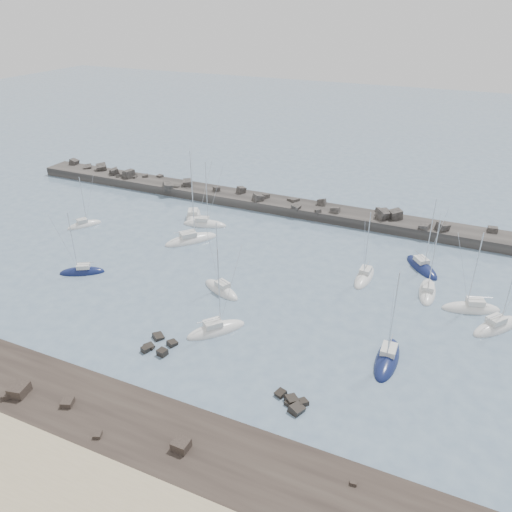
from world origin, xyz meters
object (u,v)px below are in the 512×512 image
(sailboat_4, at_px, (205,224))
(sailboat_0, at_px, (84,225))
(sailboat_1, at_px, (193,217))
(sailboat_9, at_px, (471,309))
(sailboat_13, at_px, (387,359))
(sailboat_12, at_px, (496,327))
(sailboat_7, at_px, (216,330))
(sailboat_2, at_px, (82,272))
(sailboat_6, at_px, (364,277))
(sailboat_5, at_px, (221,290))
(sailboat_8, at_px, (422,267))
(sailboat_10, at_px, (427,292))
(sailboat_3, at_px, (191,240))

(sailboat_4, bearing_deg, sailboat_0, -154.78)
(sailboat_4, bearing_deg, sailboat_1, 148.28)
(sailboat_9, relative_size, sailboat_13, 0.95)
(sailboat_9, relative_size, sailboat_12, 0.97)
(sailboat_7, xyz_separation_m, sailboat_13, (21.05, 3.19, -0.00))
(sailboat_7, xyz_separation_m, sailboat_12, (32.62, 15.45, 0.01))
(sailboat_2, distance_m, sailboat_9, 57.06)
(sailboat_1, bearing_deg, sailboat_6, -15.03)
(sailboat_5, xyz_separation_m, sailboat_12, (36.55, 6.52, 0.01))
(sailboat_7, xyz_separation_m, sailboat_8, (21.60, 27.84, -0.00))
(sailboat_7, xyz_separation_m, sailboat_9, (29.39, 18.58, 0.01))
(sailboat_6, bearing_deg, sailboat_10, -2.69)
(sailboat_4, xyz_separation_m, sailboat_7, (17.59, -28.26, 0.01))
(sailboat_0, distance_m, sailboat_2, 18.26)
(sailboat_12, xyz_separation_m, sailboat_13, (-11.57, -12.26, -0.01))
(sailboat_2, bearing_deg, sailboat_13, -1.97)
(sailboat_0, distance_m, sailboat_10, 61.16)
(sailboat_6, xyz_separation_m, sailboat_10, (9.26, -0.44, -0.00))
(sailboat_0, xyz_separation_m, sailboat_6, (51.87, 2.31, 0.00))
(sailboat_0, relative_size, sailboat_5, 0.89)
(sailboat_3, distance_m, sailboat_13, 41.66)
(sailboat_9, height_order, sailboat_10, sailboat_9)
(sailboat_0, bearing_deg, sailboat_9, -0.15)
(sailboat_2, xyz_separation_m, sailboat_9, (55.37, 13.77, 0.02))
(sailboat_4, distance_m, sailboat_9, 47.97)
(sailboat_3, height_order, sailboat_9, sailboat_3)
(sailboat_0, relative_size, sailboat_8, 0.80)
(sailboat_3, relative_size, sailboat_12, 1.16)
(sailboat_2, xyz_separation_m, sailboat_12, (58.60, 10.64, 0.02))
(sailboat_2, relative_size, sailboat_9, 0.86)
(sailboat_3, distance_m, sailboat_6, 30.55)
(sailboat_3, xyz_separation_m, sailboat_5, (12.51, -12.44, 0.00))
(sailboat_1, height_order, sailboat_12, sailboat_1)
(sailboat_1, xyz_separation_m, sailboat_2, (-4.60, -25.80, -0.01))
(sailboat_0, relative_size, sailboat_9, 0.81)
(sailboat_7, bearing_deg, sailboat_0, 153.57)
(sailboat_0, xyz_separation_m, sailboat_5, (33.82, -9.83, 0.01))
(sailboat_6, distance_m, sailboat_12, 19.34)
(sailboat_4, distance_m, sailboat_13, 46.06)
(sailboat_1, height_order, sailboat_8, sailboat_1)
(sailboat_3, bearing_deg, sailboat_9, -3.48)
(sailboat_5, bearing_deg, sailboat_13, -12.94)
(sailboat_0, height_order, sailboat_6, sailboat_6)
(sailboat_1, height_order, sailboat_9, sailboat_1)
(sailboat_2, bearing_deg, sailboat_5, 10.59)
(sailboat_4, relative_size, sailboat_10, 1.08)
(sailboat_2, xyz_separation_m, sailboat_8, (47.58, 23.03, 0.01))
(sailboat_10, bearing_deg, sailboat_6, 177.31)
(sailboat_8, relative_size, sailboat_12, 0.98)
(sailboat_1, xyz_separation_m, sailboat_8, (42.98, -2.77, -0.00))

